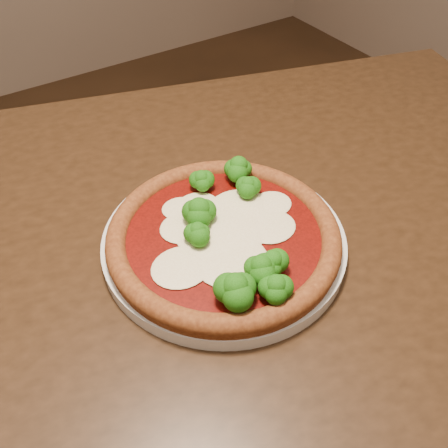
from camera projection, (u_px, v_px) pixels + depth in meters
dining_table at (176, 313)px, 0.67m from camera, size 1.51×1.23×0.75m
plate at (224, 242)px, 0.63m from camera, size 0.30×0.30×0.02m
pizza at (225, 236)px, 0.60m from camera, size 0.29×0.29×0.06m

